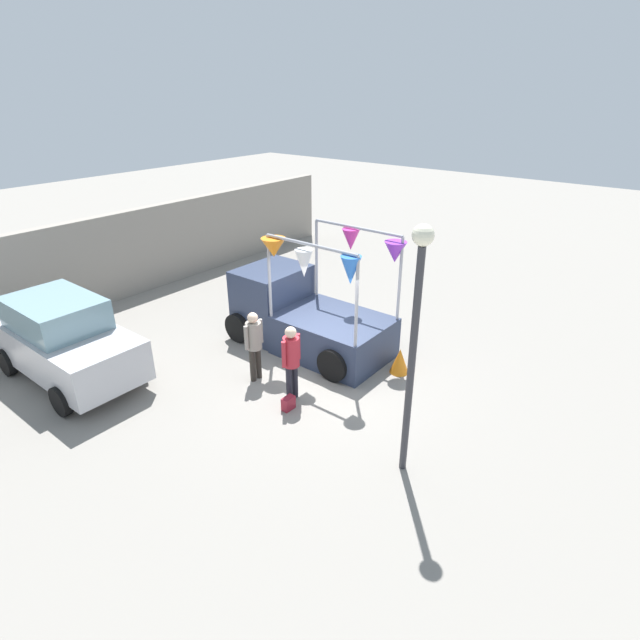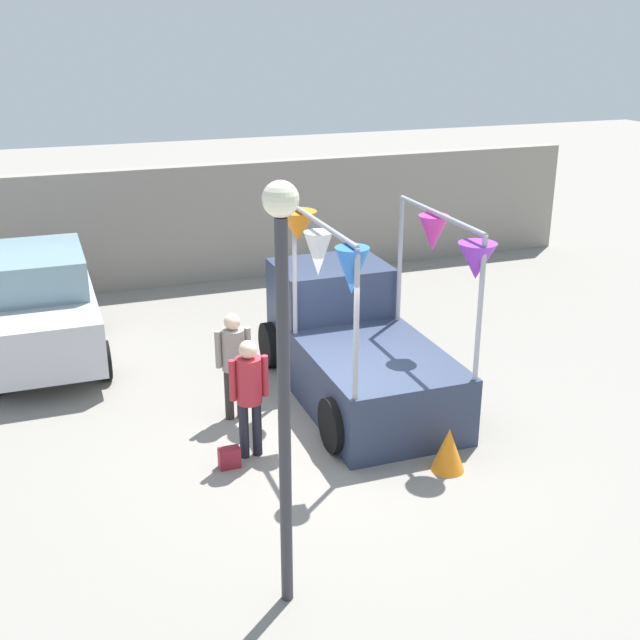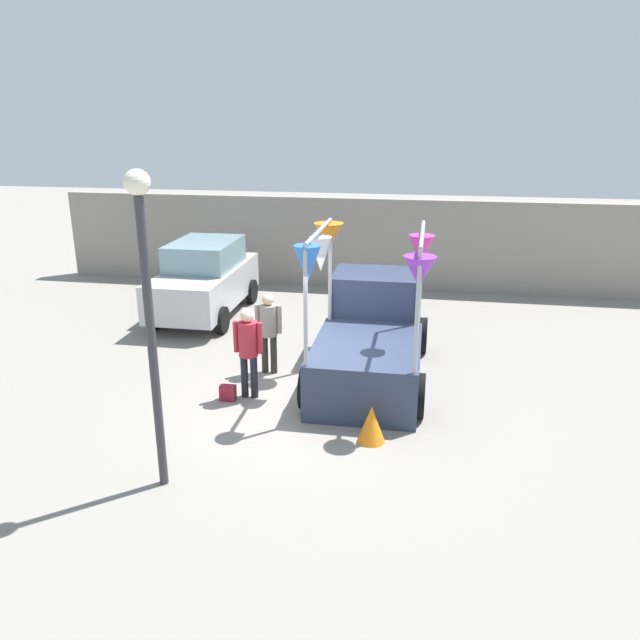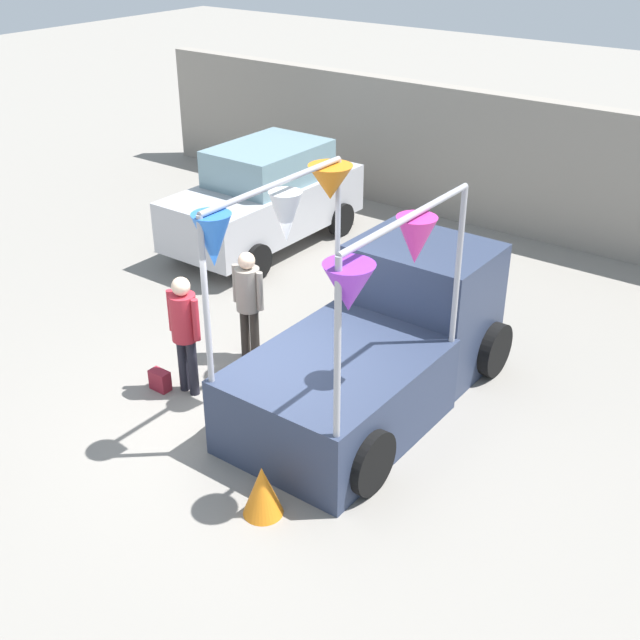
# 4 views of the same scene
# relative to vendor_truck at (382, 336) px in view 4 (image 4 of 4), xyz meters

# --- Properties ---
(ground_plane) EXTENTS (60.00, 60.00, 0.00)m
(ground_plane) POSITION_rel_vendor_truck_xyz_m (-0.94, -1.31, -0.86)
(ground_plane) COLOR gray
(vendor_truck) EXTENTS (2.49, 4.14, 3.02)m
(vendor_truck) POSITION_rel_vendor_truck_xyz_m (0.00, 0.00, 0.00)
(vendor_truck) COLOR #2D3851
(vendor_truck) RESTS_ON ground
(parked_car) EXTENTS (1.88, 4.00, 1.88)m
(parked_car) POSITION_rel_vendor_truck_xyz_m (-4.50, 3.02, 0.09)
(parked_car) COLOR #B7B7BC
(parked_car) RESTS_ON ground
(person_customer) EXTENTS (0.53, 0.34, 1.67)m
(person_customer) POSITION_rel_vendor_truck_xyz_m (-2.05, -1.49, 0.15)
(person_customer) COLOR black
(person_customer) RESTS_ON ground
(person_vendor) EXTENTS (0.53, 0.34, 1.63)m
(person_vendor) POSITION_rel_vendor_truck_xyz_m (-1.98, -0.34, 0.13)
(person_vendor) COLOR #2D2823
(person_vendor) RESTS_ON ground
(handbag) EXTENTS (0.28, 0.16, 0.28)m
(handbag) POSITION_rel_vendor_truck_xyz_m (-2.40, -1.69, -0.72)
(handbag) COLOR maroon
(handbag) RESTS_ON ground
(brick_boundary_wall) EXTENTS (18.00, 0.36, 2.60)m
(brick_boundary_wall) POSITION_rel_vendor_truck_xyz_m (-0.94, 6.41, 0.44)
(brick_boundary_wall) COLOR gray
(brick_boundary_wall) RESTS_ON ground
(folded_kite_bundle_tangerine) EXTENTS (0.62, 0.62, 0.60)m
(folded_kite_bundle_tangerine) POSITION_rel_vendor_truck_xyz_m (0.27, -2.72, -0.56)
(folded_kite_bundle_tangerine) COLOR orange
(folded_kite_bundle_tangerine) RESTS_ON ground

